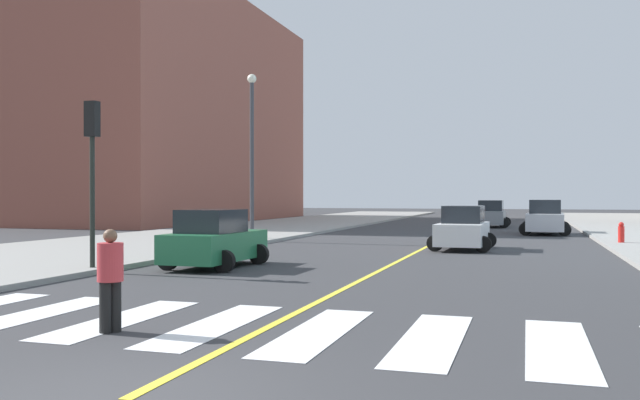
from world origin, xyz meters
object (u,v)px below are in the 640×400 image
at_px(car_green_nearest, 214,240).
at_px(street_lamp, 252,142).
at_px(traffic_light_far_corner, 93,151).
at_px(fire_hydrant, 621,233).
at_px(car_gray_third, 491,215).
at_px(car_white_fourth, 463,229).
at_px(car_silver_second, 545,218).
at_px(pedestrian_crossing, 110,275).

xyz_separation_m(car_green_nearest, street_lamp, (-3.46, 11.02, 3.92)).
height_order(traffic_light_far_corner, fire_hydrant, traffic_light_far_corner).
bearing_deg(fire_hydrant, traffic_light_far_corner, -135.39).
xyz_separation_m(car_green_nearest, car_gray_third, (6.68, 29.58, 0.05)).
distance_m(car_white_fourth, street_lamp, 10.96).
bearing_deg(car_gray_third, fire_hydrant, 112.13).
bearing_deg(car_white_fourth, car_silver_second, -103.96).
bearing_deg(car_silver_second, fire_hydrant, 111.69).
bearing_deg(car_white_fourth, pedestrian_crossing, 80.01).
bearing_deg(fire_hydrant, car_white_fourth, -147.64).
bearing_deg(pedestrian_crossing, fire_hydrant, 4.58).
relative_size(traffic_light_far_corner, fire_hydrant, 5.27).
distance_m(traffic_light_far_corner, fire_hydrant, 22.17).
bearing_deg(fire_hydrant, car_green_nearest, -134.67).
relative_size(car_green_nearest, pedestrian_crossing, 2.42).
distance_m(pedestrian_crossing, street_lamp, 21.58).
bearing_deg(car_white_fourth, traffic_light_far_corner, 52.70).
bearing_deg(street_lamp, car_green_nearest, -72.58).
distance_m(car_white_fourth, fire_hydrant, 7.58).
distance_m(fire_hydrant, street_lamp, 17.11).
relative_size(car_green_nearest, fire_hydrant, 4.46).
bearing_deg(fire_hydrant, pedestrian_crossing, -114.53).
height_order(car_green_nearest, car_white_fourth, car_white_fourth).
xyz_separation_m(car_green_nearest, car_silver_second, (10.07, 21.37, 0.09)).
bearing_deg(street_lamp, car_white_fourth, -10.84).
height_order(pedestrian_crossing, fire_hydrant, pedestrian_crossing).
bearing_deg(car_green_nearest, pedestrian_crossing, -72.29).
xyz_separation_m(car_silver_second, car_white_fourth, (-3.47, -12.28, -0.09)).
distance_m(traffic_light_far_corner, pedestrian_crossing, 9.20).
bearing_deg(pedestrian_crossing, street_lamp, 46.14).
height_order(car_white_fourth, fire_hydrant, car_white_fourth).
bearing_deg(traffic_light_far_corner, car_silver_second, 61.74).
bearing_deg(car_silver_second, traffic_light_far_corner, 63.81).
height_order(car_green_nearest, car_silver_second, car_silver_second).
xyz_separation_m(car_gray_third, car_white_fourth, (-0.08, -20.49, -0.05)).
bearing_deg(car_silver_second, pedestrian_crossing, 78.67).
xyz_separation_m(car_silver_second, car_gray_third, (-3.39, 8.21, -0.04)).
relative_size(fire_hydrant, street_lamp, 0.11).
bearing_deg(traffic_light_far_corner, fire_hydrant, 44.61).
bearing_deg(pedestrian_crossing, car_gray_third, 23.35).
xyz_separation_m(traffic_light_far_corner, fire_hydrant, (15.65, 15.44, -2.87)).
relative_size(car_gray_third, car_white_fourth, 1.05).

